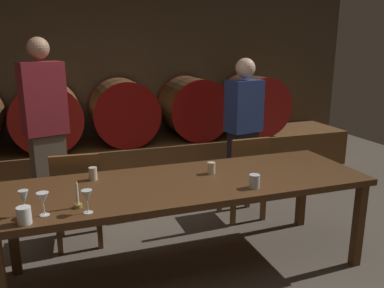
% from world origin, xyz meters
% --- Properties ---
extents(ground_plane, '(9.33, 9.33, 0.00)m').
position_xyz_m(ground_plane, '(0.00, 0.00, 0.00)').
color(ground_plane, brown).
extents(back_wall, '(7.17, 0.24, 2.88)m').
position_xyz_m(back_wall, '(0.00, 3.11, 1.44)').
color(back_wall, brown).
rests_on(back_wall, ground).
extents(barrel_shelf, '(6.46, 0.90, 0.51)m').
position_xyz_m(barrel_shelf, '(0.00, 2.56, 0.25)').
color(barrel_shelf, brown).
rests_on(barrel_shelf, ground).
extents(wine_barrel_left, '(0.83, 0.77, 0.83)m').
position_xyz_m(wine_barrel_left, '(-0.94, 2.56, 0.91)').
color(wine_barrel_left, brown).
rests_on(wine_barrel_left, barrel_shelf).
extents(wine_barrel_center, '(0.83, 0.77, 0.83)m').
position_xyz_m(wine_barrel_center, '(-0.02, 2.56, 0.91)').
color(wine_barrel_center, brown).
rests_on(wine_barrel_center, barrel_shelf).
extents(wine_barrel_right, '(0.83, 0.77, 0.83)m').
position_xyz_m(wine_barrel_right, '(0.94, 2.56, 0.91)').
color(wine_barrel_right, '#513319').
rests_on(wine_barrel_right, barrel_shelf).
extents(wine_barrel_far_right, '(0.83, 0.77, 0.83)m').
position_xyz_m(wine_barrel_far_right, '(1.87, 2.56, 0.91)').
color(wine_barrel_far_right, '#513319').
rests_on(wine_barrel_far_right, barrel_shelf).
extents(dining_table, '(2.78, 0.90, 0.75)m').
position_xyz_m(dining_table, '(0.09, 0.21, 0.69)').
color(dining_table, '#4C2D16').
rests_on(dining_table, ground).
extents(chair_left, '(0.42, 0.42, 0.88)m').
position_xyz_m(chair_left, '(-0.72, 0.88, 0.49)').
color(chair_left, brown).
rests_on(chair_left, ground).
extents(chair_right, '(0.40, 0.40, 0.88)m').
position_xyz_m(chair_right, '(0.93, 0.91, 0.49)').
color(chair_right, brown).
rests_on(chair_right, ground).
extents(guest_left, '(0.43, 0.34, 1.83)m').
position_xyz_m(guest_left, '(-0.94, 1.39, 0.94)').
color(guest_left, brown).
rests_on(guest_left, ground).
extents(guest_right, '(0.42, 0.32, 1.62)m').
position_xyz_m(guest_right, '(1.14, 1.41, 0.83)').
color(guest_right, black).
rests_on(guest_right, ground).
extents(candle_center, '(0.05, 0.05, 0.19)m').
position_xyz_m(candle_center, '(-0.74, -0.04, 0.81)').
color(candle_center, olive).
rests_on(candle_center, dining_table).
extents(wine_glass_left, '(0.06, 0.06, 0.16)m').
position_xyz_m(wine_glass_left, '(-1.05, -0.05, 0.87)').
color(wine_glass_left, silver).
rests_on(wine_glass_left, dining_table).
extents(wine_glass_center, '(0.07, 0.07, 0.15)m').
position_xyz_m(wine_glass_center, '(-0.95, -0.09, 0.86)').
color(wine_glass_center, white).
rests_on(wine_glass_center, dining_table).
extents(wine_glass_right, '(0.07, 0.07, 0.15)m').
position_xyz_m(wine_glass_right, '(-0.69, -0.14, 0.86)').
color(wine_glass_right, silver).
rests_on(wine_glass_right, dining_table).
extents(cup_far_left, '(0.08, 0.08, 0.10)m').
position_xyz_m(cup_far_left, '(-1.05, -0.18, 0.81)').
color(cup_far_left, white).
rests_on(cup_far_left, dining_table).
extents(cup_center_left, '(0.06, 0.06, 0.10)m').
position_xyz_m(cup_center_left, '(-0.60, 0.47, 0.80)').
color(cup_center_left, beige).
rests_on(cup_center_left, dining_table).
extents(cup_center_right, '(0.06, 0.06, 0.09)m').
position_xyz_m(cup_center_right, '(0.31, 0.31, 0.80)').
color(cup_center_right, beige).
rests_on(cup_center_right, dining_table).
extents(cup_far_right, '(0.08, 0.08, 0.10)m').
position_xyz_m(cup_far_right, '(0.49, -0.09, 0.80)').
color(cup_far_right, silver).
rests_on(cup_far_right, dining_table).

